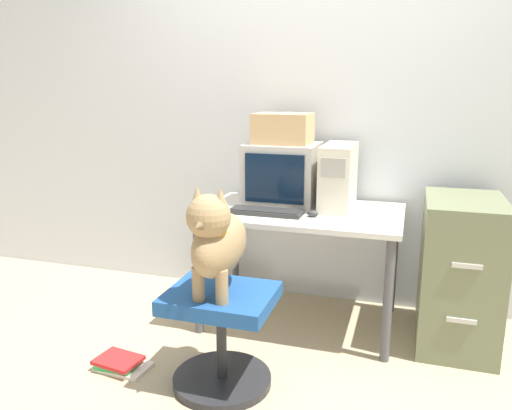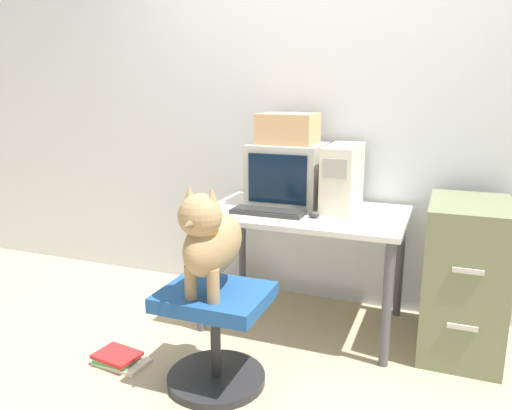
# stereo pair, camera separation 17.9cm
# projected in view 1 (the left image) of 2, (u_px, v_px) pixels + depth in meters

# --- Properties ---
(ground_plane) EXTENTS (12.00, 12.00, 0.00)m
(ground_plane) POSITION_uv_depth(u_px,v_px,m) (285.00, 349.00, 2.77)
(ground_plane) COLOR tan
(wall_back) EXTENTS (8.00, 0.05, 2.60)m
(wall_back) POSITION_uv_depth(u_px,v_px,m) (318.00, 106.00, 3.21)
(wall_back) COLOR silver
(wall_back) RESTS_ON ground_plane
(desk) EXTENTS (1.17, 0.74, 0.71)m
(desk) POSITION_uv_depth(u_px,v_px,m) (301.00, 225.00, 2.96)
(desk) COLOR silver
(desk) RESTS_ON ground_plane
(crt_monitor) EXTENTS (0.43, 0.39, 0.37)m
(crt_monitor) POSITION_uv_depth(u_px,v_px,m) (282.00, 174.00, 3.09)
(crt_monitor) COLOR #B7B2A8
(crt_monitor) RESTS_ON desk
(pc_tower) EXTENTS (0.18, 0.44, 0.38)m
(pc_tower) POSITION_uv_depth(u_px,v_px,m) (338.00, 177.00, 2.96)
(pc_tower) COLOR beige
(pc_tower) RESTS_ON desk
(keyboard) EXTENTS (0.42, 0.15, 0.03)m
(keyboard) POSITION_uv_depth(u_px,v_px,m) (266.00, 212.00, 2.86)
(keyboard) COLOR #2D2D2D
(keyboard) RESTS_ON desk
(computer_mouse) EXTENTS (0.06, 0.04, 0.04)m
(computer_mouse) POSITION_uv_depth(u_px,v_px,m) (313.00, 214.00, 2.79)
(computer_mouse) COLOR #333333
(computer_mouse) RESTS_ON desk
(office_chair) EXTENTS (0.50, 0.48, 0.49)m
(office_chair) POSITION_uv_depth(u_px,v_px,m) (221.00, 331.00, 2.39)
(office_chair) COLOR #262628
(office_chair) RESTS_ON ground_plane
(dog) EXTENTS (0.20, 0.49, 0.52)m
(dog) POSITION_uv_depth(u_px,v_px,m) (217.00, 239.00, 2.25)
(dog) COLOR #9E7F56
(dog) RESTS_ON office_chair
(filing_cabinet) EXTENTS (0.41, 0.62, 0.83)m
(filing_cabinet) POSITION_uv_depth(u_px,v_px,m) (459.00, 272.00, 2.76)
(filing_cabinet) COLOR #6B7251
(filing_cabinet) RESTS_ON ground_plane
(cardboard_box) EXTENTS (0.34, 0.27, 0.18)m
(cardboard_box) POSITION_uv_depth(u_px,v_px,m) (283.00, 128.00, 3.03)
(cardboard_box) COLOR tan
(cardboard_box) RESTS_ON crt_monitor
(book_stack_floor) EXTENTS (0.28, 0.20, 0.06)m
(book_stack_floor) POSITION_uv_depth(u_px,v_px,m) (120.00, 364.00, 2.57)
(book_stack_floor) COLOR silver
(book_stack_floor) RESTS_ON ground_plane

